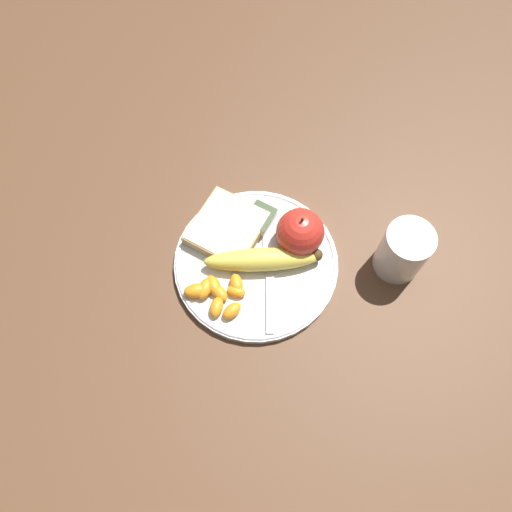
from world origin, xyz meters
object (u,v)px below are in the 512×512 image
object	(u,v)px
juice_glass	(403,252)
bread_slice	(227,228)
banana	(265,257)
fork	(270,263)
apple	(300,232)
plate	(256,263)
jam_packet	(260,219)

from	to	relation	value
juice_glass	bread_slice	size ratio (longest dim) A/B	0.87
banana	juice_glass	bearing A→B (deg)	120.16
juice_glass	fork	distance (m)	0.19
apple	fork	size ratio (longest dim) A/B	0.48
plate	juice_glass	world-z (taller)	juice_glass
banana	bread_slice	size ratio (longest dim) A/B	1.55
bread_slice	fork	world-z (taller)	bread_slice
juice_glass	banana	size ratio (longest dim) A/B	0.56
plate	fork	xyz separation A→B (m)	(-0.01, 0.02, 0.01)
plate	bread_slice	size ratio (longest dim) A/B	2.35
juice_glass	bread_slice	xyz separation A→B (m)	(0.08, -0.24, -0.02)
bread_slice	juice_glass	bearing A→B (deg)	108.77
apple	jam_packet	xyz separation A→B (m)	(-0.00, -0.07, -0.02)
jam_packet	juice_glass	bearing A→B (deg)	102.08
banana	jam_packet	xyz separation A→B (m)	(-0.05, -0.04, -0.01)
juice_glass	apple	size ratio (longest dim) A/B	1.13
plate	apple	distance (m)	0.08
banana	fork	xyz separation A→B (m)	(-0.00, 0.01, -0.01)
apple	jam_packet	size ratio (longest dim) A/B	1.77
banana	jam_packet	bearing A→B (deg)	-145.02
apple	banana	xyz separation A→B (m)	(0.05, -0.03, -0.02)
bread_slice	apple	bearing A→B (deg)	109.41
fork	jam_packet	xyz separation A→B (m)	(-0.05, -0.05, 0.01)
juice_glass	jam_packet	world-z (taller)	juice_glass
plate	jam_packet	bearing A→B (deg)	-156.04
apple	juice_glass	bearing A→B (deg)	108.31
juice_glass	banana	world-z (taller)	juice_glass
plate	apple	world-z (taller)	apple
jam_packet	bread_slice	bearing A→B (deg)	-42.59
bread_slice	jam_packet	size ratio (longest dim) A/B	2.30
plate	juice_glass	size ratio (longest dim) A/B	2.71
apple	fork	world-z (taller)	apple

